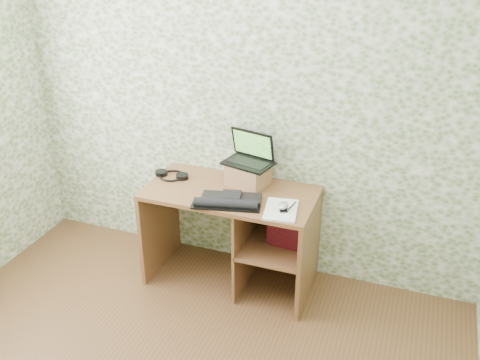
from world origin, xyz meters
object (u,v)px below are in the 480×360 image
at_px(desk, 242,224).
at_px(notepad, 281,210).
at_px(riser, 248,174).
at_px(keyboard, 229,201).
at_px(laptop, 250,155).

bearing_deg(desk, notepad, -27.91).
distance_m(riser, notepad, 0.45).
bearing_deg(keyboard, desk, 70.44).
xyz_separation_m(laptop, notepad, (0.33, -0.33, -0.20)).
distance_m(desk, laptop, 0.50).
distance_m(desk, riser, 0.37).
distance_m(keyboard, notepad, 0.36).
bearing_deg(laptop, keyboard, -80.91).
relative_size(laptop, keyboard, 0.81).
relative_size(keyboard, notepad, 1.58).
distance_m(laptop, notepad, 0.51).
xyz_separation_m(desk, laptop, (0.00, 0.15, 0.48)).
xyz_separation_m(riser, keyboard, (-0.03, -0.32, -0.06)).
bearing_deg(desk, keyboard, -96.69).
relative_size(desk, laptop, 3.17).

